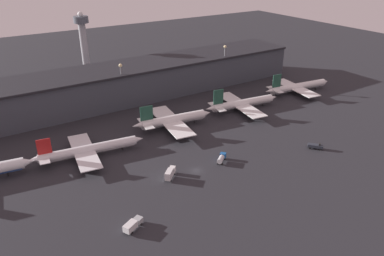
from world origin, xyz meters
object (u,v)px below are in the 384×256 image
Objects in this scene: airplane_4 at (297,87)px; service_vehicle_4 at (221,158)px; airplane_3 at (242,104)px; control_tower at (84,41)px; service_vehicle_3 at (170,173)px; airplane_2 at (173,120)px; service_vehicle_1 at (133,225)px; airplane_1 at (88,150)px; service_vehicle_0 at (315,146)px.

airplane_4 reaches higher than service_vehicle_4.
airplane_3 is 0.94× the size of airplane_4.
control_tower is (-9.57, 132.89, 22.95)m from service_vehicle_4.
airplane_3 reaches higher than airplane_4.
service_vehicle_3 is 0.16× the size of control_tower.
service_vehicle_1 is at bearing -122.14° from airplane_2.
service_vehicle_3 reaches higher than service_vehicle_1.
airplane_1 is at bearing 59.35° from service_vehicle_1.
airplane_3 is (84.47, 5.12, 0.13)m from airplane_1.
service_vehicle_1 is (-2.99, -49.54, -1.69)m from airplane_1.
control_tower is at bearing 103.16° from airplane_2.
service_vehicle_0 is at bearing -123.15° from airplane_4.
service_vehicle_4 is (-85.34, -40.02, -1.84)m from airplane_4.
service_vehicle_0 is 0.96× the size of service_vehicle_4.
service_vehicle_1 is (-46.05, -55.53, -2.15)m from airplane_2.
airplane_4 is 69.74m from service_vehicle_0.
airplane_1 is 6.74× the size of service_vehicle_3.
airplane_2 is at bearing -84.37° from control_tower.
service_vehicle_4 is (0.22, -38.14, -2.15)m from airplane_2.
airplane_2 is 72.17m from service_vehicle_1.
service_vehicle_0 is at bearing -71.25° from control_tower.
service_vehicle_3 is (-62.78, 13.81, 0.69)m from service_vehicle_0.
airplane_1 is 1.08× the size of airplane_3.
control_tower reaches higher than airplane_2.
airplane_4 is at bearing 11.03° from airplane_1.
airplane_1 is at bearing -169.00° from airplane_3.
service_vehicle_4 is (43.28, -32.15, -1.69)m from airplane_1.
airplane_4 is at bearing 11.09° from airplane_3.
service_vehicle_1 is at bearing -85.92° from airplane_1.
airplane_3 is at bearing 3.81° from service_vehicle_4.
airplane_3 is 5.82× the size of service_vehicle_1.
service_vehicle_3 is (23.39, 18.36, 0.37)m from service_vehicle_1.
airplane_3 is at bearing -62.04° from control_tower.
airplane_2 reaches higher than airplane_1.
airplane_4 is 6.19× the size of service_vehicle_1.
airplane_1 is 7.56× the size of service_vehicle_0.
service_vehicle_0 is (-45.44, -52.86, -2.16)m from airplane_4.
service_vehicle_1 is 49.43m from service_vehicle_4.
airplane_1 is at bearing 79.75° from service_vehicle_3.
airplane_1 reaches higher than service_vehicle_3.
airplane_4 reaches higher than service_vehicle_0.
service_vehicle_4 is at bearing -6.60° from service_vehicle_1.
service_vehicle_0 reaches higher than service_vehicle_4.
airplane_4 is (128.62, 7.87, 0.15)m from airplane_1.
airplane_1 is 43.48m from airplane_2.
control_tower is (36.70, 150.28, 22.95)m from service_vehicle_1.
airplane_3 is (41.41, -0.87, -0.33)m from airplane_2.
service_vehicle_1 reaches higher than service_vehicle_0.
airplane_3 is 1.02× the size of control_tower.
airplane_3 is at bearing 138.61° from service_vehicle_0.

